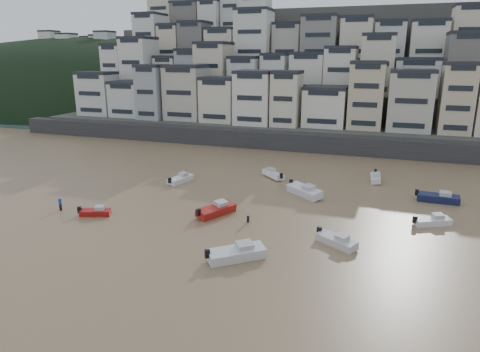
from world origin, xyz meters
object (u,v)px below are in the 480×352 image
at_px(boat_g, 438,196).
at_px(person_pink, 248,215).
at_px(boat_j, 95,211).
at_px(boat_e, 304,190).
at_px(boat_b, 337,239).
at_px(boat_d, 433,220).
at_px(boat_i, 376,177).
at_px(boat_f, 181,178).
at_px(boat_h, 273,173).
at_px(boat_c, 216,209).
at_px(person_blue, 60,204).
at_px(boat_a, 236,252).

relative_size(boat_g, person_pink, 3.27).
bearing_deg(boat_j, boat_e, 15.41).
height_order(boat_b, boat_d, boat_b).
relative_size(boat_i, person_pink, 2.85).
xyz_separation_m(boat_f, boat_j, (-3.48, -15.94, -0.13)).
bearing_deg(person_pink, boat_i, 58.93).
distance_m(boat_f, boat_h, 14.59).
bearing_deg(person_pink, boat_d, 16.56).
relative_size(boat_e, boat_j, 1.57).
height_order(boat_c, person_blue, person_blue).
bearing_deg(boat_e, boat_d, 19.71).
xyz_separation_m(boat_b, boat_f, (-25.24, 14.99, 0.01)).
relative_size(boat_d, boat_e, 0.73).
height_order(boat_d, boat_g, boat_g).
relative_size(boat_a, boat_e, 0.97).
height_order(boat_c, boat_f, boat_c).
relative_size(boat_c, boat_d, 1.26).
relative_size(boat_e, boat_f, 1.26).
xyz_separation_m(boat_f, boat_h, (12.71, 7.17, 0.02)).
bearing_deg(boat_b, person_pink, -164.26).
height_order(boat_d, boat_e, boat_e).
xyz_separation_m(boat_d, boat_j, (-38.46, -10.04, -0.08)).
distance_m(boat_a, boat_h, 28.77).
distance_m(boat_a, boat_c, 12.12).
bearing_deg(boat_d, boat_i, 85.21).
bearing_deg(boat_d, boat_f, 142.93).
bearing_deg(boat_j, boat_g, 5.98).
bearing_deg(person_pink, person_blue, -170.45).
relative_size(boat_f, person_pink, 2.87).
distance_m(boat_d, boat_i, 17.66).
height_order(boat_e, boat_f, boat_e).
bearing_deg(person_pink, boat_f, 141.02).
bearing_deg(person_blue, boat_e, 29.37).
bearing_deg(boat_a, person_blue, 128.06).
relative_size(boat_b, boat_h, 0.96).
bearing_deg(boat_e, person_blue, -111.17).
distance_m(boat_h, person_blue, 31.49).
relative_size(boat_h, person_blue, 2.94).
distance_m(boat_f, boat_g, 36.49).
height_order(boat_b, boat_c, boat_c).
bearing_deg(boat_f, boat_g, -70.29).
bearing_deg(boat_i, boat_e, -44.06).
bearing_deg(boat_h, boat_b, 164.17).
bearing_deg(boat_d, boat_g, 53.68).
height_order(boat_h, person_blue, person_blue).
xyz_separation_m(boat_g, person_blue, (-45.12, -18.90, 0.09)).
relative_size(boat_a, person_pink, 3.50).
bearing_deg(boat_i, boat_j, -53.74).
height_order(boat_d, boat_i, boat_i).
bearing_deg(boat_f, boat_c, -121.77).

